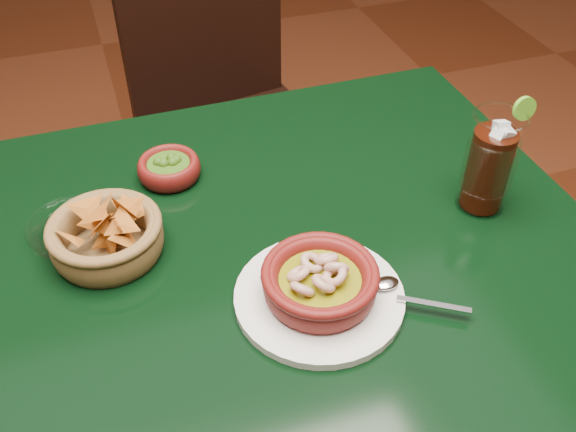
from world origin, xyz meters
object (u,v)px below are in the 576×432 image
object	(u,v)px
dining_table	(196,307)
dining_chair	(229,115)
chip_basket	(107,236)
shrimp_plate	(320,285)
cola_drink	(489,163)

from	to	relation	value
dining_table	dining_chair	xyz separation A→B (m)	(0.23, 0.71, -0.13)
dining_table	dining_chair	bearing A→B (deg)	71.96
dining_chair	chip_basket	distance (m)	0.78
dining_table	dining_chair	world-z (taller)	dining_chair
dining_table	shrimp_plate	world-z (taller)	shrimp_plate
dining_table	cola_drink	size ratio (longest dim) A/B	6.55
shrimp_plate	chip_basket	bearing A→B (deg)	143.88
dining_table	chip_basket	world-z (taller)	chip_basket
dining_chair	shrimp_plate	size ratio (longest dim) A/B	3.32
chip_basket	cola_drink	bearing A→B (deg)	-8.05
dining_chair	cola_drink	bearing A→B (deg)	-73.29
chip_basket	shrimp_plate	bearing A→B (deg)	-36.12
dining_chair	cola_drink	distance (m)	0.83
shrimp_plate	chip_basket	world-z (taller)	chip_basket
dining_table	cola_drink	bearing A→B (deg)	-3.10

